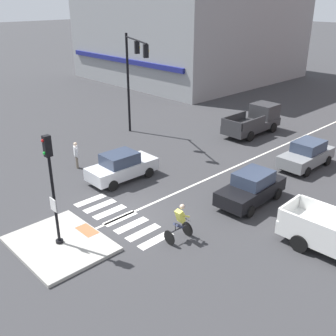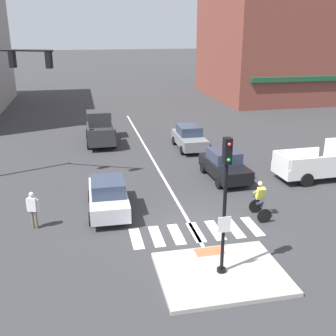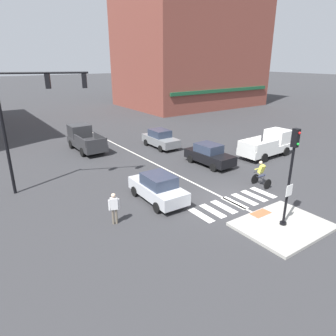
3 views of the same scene
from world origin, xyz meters
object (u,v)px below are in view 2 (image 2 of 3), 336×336
Objects in this scene: signal_pole at (225,195)px; cyclist at (260,199)px; pickup_truck_white_cross_right at (328,162)px; car_silver_westbound_near at (108,196)px; pickup_truck_charcoal_westbound_distant at (100,129)px; pedestrian_at_curb_left at (33,207)px; car_grey_eastbound_far at (189,137)px; car_black_eastbound_mid at (224,165)px.

signal_pole is 5.56m from cyclist.
pickup_truck_white_cross_right is (9.08, 7.96, -2.05)m from signal_pole.
car_silver_westbound_near is 0.81× the size of pickup_truck_charcoal_westbound_distant.
pedestrian_at_curb_left is (-6.65, 5.00, -2.04)m from signal_pole.
pedestrian_at_curb_left is (-3.21, -0.99, 0.17)m from car_silver_westbound_near.
car_grey_eastbound_far is 6.86m from pickup_truck_charcoal_westbound_distant.
pickup_truck_charcoal_westbound_distant reaches higher than pedestrian_at_curb_left.
pickup_truck_white_cross_right is at bearing -41.08° from pickup_truck_charcoal_westbound_distant.
pickup_truck_white_cross_right is at bearing -10.92° from car_black_eastbound_mid.
pickup_truck_white_cross_right is at bearing -50.22° from car_grey_eastbound_far.
pickup_truck_white_cross_right reaches higher than car_silver_westbound_near.
pickup_truck_charcoal_westbound_distant reaches higher than car_silver_westbound_near.
pickup_truck_white_cross_right is 16.00m from pedestrian_at_curb_left.
cyclist is (-0.11, -5.06, 0.06)m from car_black_eastbound_mid.
pickup_truck_charcoal_westbound_distant is 15.89m from cyclist.
pickup_truck_white_cross_right reaches higher than car_grey_eastbound_far.
pedestrian_at_curb_left reaches higher than car_black_eastbound_mid.
pickup_truck_white_cross_right reaches higher than pedestrian_at_curb_left.
car_silver_westbound_near and car_grey_eastbound_far have the same top height.
signal_pole is at bearing -109.97° from car_black_eastbound_mid.
car_black_eastbound_mid is at bearing 24.62° from car_silver_westbound_near.
car_silver_westbound_near is (-3.43, 5.99, -2.22)m from signal_pole.
cyclist is at bearing -91.22° from car_black_eastbound_mid.
car_black_eastbound_mid is 2.48× the size of cyclist.
pickup_truck_charcoal_westbound_distant is (-3.12, 18.60, -2.05)m from signal_pole.
car_silver_westbound_near and car_black_eastbound_mid have the same top height.
car_grey_eastbound_far is 9.62m from pickup_truck_white_cross_right.
car_black_eastbound_mid is (6.73, 3.09, 0.00)m from car_silver_westbound_near.
cyclist is at bearing -88.65° from car_grey_eastbound_far.
cyclist is at bearing -16.63° from car_silver_westbound_near.
car_grey_eastbound_far is 11.34m from cyclist.
car_silver_westbound_near is 1.00× the size of car_grey_eastbound_far.
cyclist is (0.27, -11.34, 0.06)m from car_grey_eastbound_far.
cyclist is 1.01× the size of pedestrian_at_curb_left.
pickup_truck_white_cross_right is (12.51, 1.97, 0.17)m from car_silver_westbound_near.
signal_pole reaches higher than pickup_truck_charcoal_westbound_distant.
pickup_truck_charcoal_westbound_distant is at bearing 113.41° from cyclist.
cyclist reaches higher than car_silver_westbound_near.
cyclist is at bearing -5.72° from pedestrian_at_curb_left.
signal_pole is 1.16× the size of car_grey_eastbound_far.
pedestrian_at_curb_left is (-15.72, -2.96, 0.00)m from pickup_truck_white_cross_right.
car_black_eastbound_mid is 6.29m from car_grey_eastbound_far.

